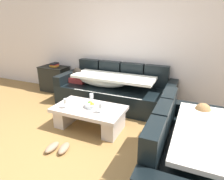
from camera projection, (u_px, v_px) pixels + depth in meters
ground_plane at (76, 146)px, 2.93m from camera, size 14.00×14.00×0.00m
back_wall at (127, 40)px, 4.32m from camera, size 9.00×0.10×2.70m
couch_along_wall at (113, 90)px, 4.26m from camera, size 2.49×0.92×0.88m
couch_near_window at (191, 154)px, 2.25m from camera, size 0.92×1.80×0.88m
coffee_table at (89, 115)px, 3.38m from camera, size 1.20×0.68×0.38m
fruit_bowl at (93, 105)px, 3.34m from camera, size 0.28×0.28×0.10m
wine_glass_near_left at (66, 102)px, 3.27m from camera, size 0.07×0.07×0.17m
wine_glass_near_right at (101, 106)px, 3.10m from camera, size 0.07×0.07×0.17m
wine_glass_far_back at (91, 96)px, 3.49m from camera, size 0.07×0.07×0.17m
open_magazine at (102, 110)px, 3.23m from camera, size 0.31×0.25×0.01m
side_cabinet at (55, 79)px, 5.12m from camera, size 0.72×0.44×0.64m
book_stack_on_cabinet at (54, 65)px, 4.97m from camera, size 0.18×0.22×0.11m
pair_of_shoes at (58, 148)px, 2.83m from camera, size 0.31×0.33×0.09m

